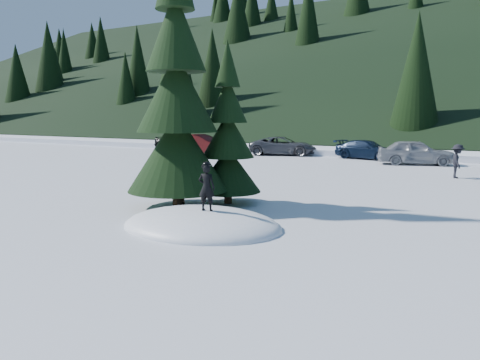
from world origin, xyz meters
The scene contains 12 objects.
ground centered at (0.00, 0.00, 0.00)m, with size 200.00×200.00×0.00m, color white.
snow_mound centered at (0.00, 0.00, 0.00)m, with size 4.48×3.52×0.96m, color white.
forest_hillside centered at (0.00, 54.00, 12.50)m, with size 200.00×60.00×25.00m, color black, non-canonical shape.
spruce_tall centered at (-2.20, 1.80, 3.32)m, with size 3.20×3.20×8.60m.
spruce_short centered at (-1.20, 3.20, 2.10)m, with size 2.20×2.20×5.37m.
child_skier centered at (0.22, -0.08, 1.09)m, with size 0.44×0.29×1.21m, color black.
adult_2 centered at (4.66, 14.11, 0.80)m, with size 1.03×0.59×1.60m, color black.
car_0 centered at (-17.61, 21.60, 0.77)m, with size 1.81×4.50×1.53m, color black.
car_1 centered at (-13.27, 18.52, 0.77)m, with size 1.63×4.67×1.54m, color #3C0B0A.
car_2 centered at (-7.97, 21.51, 0.68)m, with size 2.27×4.92×1.37m, color #414248.
car_3 centered at (-1.71, 21.57, 0.64)m, with size 1.78×4.38×1.27m, color black.
car_4 centered at (1.80, 19.49, 0.75)m, with size 1.78×4.42×1.50m, color gray.
Camera 1 is at (7.10, -9.90, 2.94)m, focal length 35.00 mm.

